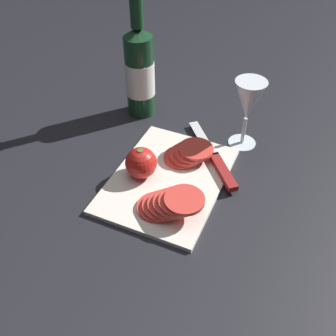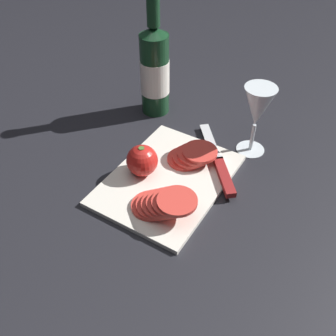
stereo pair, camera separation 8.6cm
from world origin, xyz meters
name	(u,v)px [view 2 (the right image)]	position (x,y,z in m)	size (l,w,h in m)	color
ground_plane	(157,182)	(0.00, 0.00, 0.00)	(3.00, 3.00, 0.00)	black
cutting_board	(168,180)	(0.01, -0.02, 0.01)	(0.32, 0.24, 0.01)	silver
wine_bottle	(155,70)	(0.24, 0.16, 0.12)	(0.08, 0.08, 0.34)	#14381E
wine_glass	(257,109)	(0.22, -0.14, 0.12)	(0.07, 0.07, 0.17)	silver
whole_tomato	(143,159)	(0.00, 0.04, 0.05)	(0.07, 0.07, 0.07)	red
knife	(222,170)	(0.09, -0.11, 0.02)	(0.22, 0.19, 0.01)	silver
tomato_slice_stack_near	(164,203)	(-0.07, -0.06, 0.03)	(0.09, 0.14, 0.05)	#D63D33
tomato_slice_stack_far	(192,155)	(0.10, -0.04, 0.03)	(0.10, 0.11, 0.03)	#D63D33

